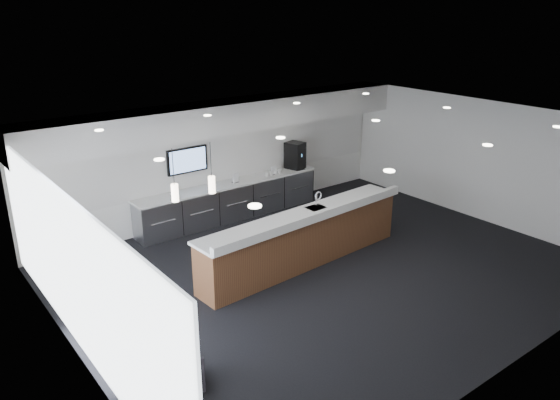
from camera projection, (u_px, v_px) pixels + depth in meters
ground at (327, 271)px, 11.20m from camera, size 10.00×10.00×0.00m
ceiling at (331, 127)px, 10.18m from camera, size 10.00×8.00×0.02m
back_wall at (221, 158)px, 13.67m from camera, size 10.00×0.02×3.00m
left_wall at (71, 275)px, 7.83m from camera, size 0.02×8.00×3.00m
right_wall at (478, 160)px, 13.55m from camera, size 0.02×8.00×3.00m
soffit_bulkhead at (229, 116)px, 12.94m from camera, size 10.00×0.90×0.70m
alcove_panel at (222, 155)px, 13.61m from camera, size 9.80×0.06×1.40m
window_blinds_wall at (74, 275)px, 7.85m from camera, size 0.04×7.36×2.55m
back_credenza at (230, 201)px, 13.75m from camera, size 5.06×0.66×0.95m
wall_tv at (187, 160)px, 12.98m from camera, size 1.05×0.08×0.62m
pendant_left at (199, 179)px, 9.66m from camera, size 0.12×0.12×0.30m
pendant_right at (163, 186)px, 9.26m from camera, size 0.12×0.12×0.30m
ceiling_can_lights at (331, 128)px, 10.19m from camera, size 7.00×5.00×0.02m
service_counter at (304, 238)px, 11.34m from camera, size 5.11×1.15×1.49m
coffee_machine at (295, 155)px, 14.68m from camera, size 0.51×0.58×0.72m
info_sign_left at (236, 178)px, 13.57m from camera, size 0.18×0.05×0.24m
info_sign_right at (274, 170)px, 14.20m from camera, size 0.18×0.04×0.24m
armchair at (173, 369)px, 7.66m from camera, size 0.89×0.87×0.68m
lounge_guest at (143, 351)px, 7.20m from camera, size 0.51×0.69×1.72m
cup_0 at (280, 171)px, 14.34m from camera, size 0.11×0.11×0.11m
cup_1 at (275, 172)px, 14.26m from camera, size 0.16×0.16×0.11m
cup_2 at (271, 173)px, 14.18m from camera, size 0.14×0.14×0.11m
cup_3 at (267, 174)px, 14.10m from camera, size 0.14×0.14×0.11m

